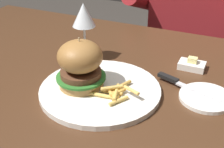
% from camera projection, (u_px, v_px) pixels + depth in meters
% --- Properties ---
extents(dining_table, '(1.47, 0.84, 0.74)m').
position_uv_depth(dining_table, '(115.00, 103.00, 0.91)').
color(dining_table, '#472B19').
rests_on(dining_table, ground).
extents(main_plate, '(0.31, 0.31, 0.01)m').
position_uv_depth(main_plate, '(100.00, 90.00, 0.81)').
color(main_plate, white).
rests_on(main_plate, dining_table).
extents(burger_sandwich, '(0.13, 0.13, 0.13)m').
position_uv_depth(burger_sandwich, '(80.00, 64.00, 0.78)').
color(burger_sandwich, '#B78447').
rests_on(burger_sandwich, main_plate).
extents(fries_pile, '(0.13, 0.12, 0.02)m').
position_uv_depth(fries_pile, '(115.00, 92.00, 0.77)').
color(fries_pile, gold).
rests_on(fries_pile, main_plate).
extents(wine_glass, '(0.07, 0.07, 0.18)m').
position_uv_depth(wine_glass, '(84.00, 17.00, 0.91)').
color(wine_glass, silver).
rests_on(wine_glass, dining_table).
extents(bread_plate, '(0.13, 0.13, 0.01)m').
position_uv_depth(bread_plate, '(206.00, 97.00, 0.78)').
color(bread_plate, white).
rests_on(bread_plate, dining_table).
extents(table_knife, '(0.22, 0.09, 0.01)m').
position_uv_depth(table_knife, '(189.00, 87.00, 0.81)').
color(table_knife, silver).
rests_on(table_knife, bread_plate).
extents(butter_dish, '(0.08, 0.05, 0.04)m').
position_uv_depth(butter_dish, '(192.00, 65.00, 0.92)').
color(butter_dish, white).
rests_on(butter_dish, dining_table).
extents(diner_person, '(0.51, 0.36, 1.18)m').
position_uv_depth(diner_person, '(189.00, 46.00, 1.48)').
color(diner_person, '#282833').
rests_on(diner_person, ground).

